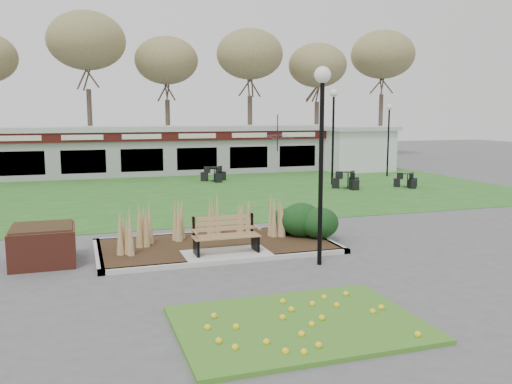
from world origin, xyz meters
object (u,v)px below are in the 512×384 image
object	(u,v)px
bistro_set_d	(407,183)
patio_umbrella	(277,148)
food_pavilion	(139,150)
service_hut	(357,148)
lamp_post_mid_right	(333,116)
bistro_set_c	(348,183)
park_bench	(225,234)
lamp_post_near_left	(322,122)
bistro_set_b	(215,176)
brick_planter	(43,245)
lamp_post_far_right	(389,124)

from	to	relation	value
bistro_set_d	patio_umbrella	xyz separation A→B (m)	(-4.00, 7.73, 1.33)
food_pavilion	service_hut	xyz separation A→B (m)	(13.50, -1.96, -0.03)
lamp_post_mid_right	bistro_set_c	xyz separation A→B (m)	(0.11, -1.51, -3.25)
park_bench	bistro_set_d	xyz separation A→B (m)	(12.00, 9.84, -0.34)
lamp_post_near_left	bistro_set_b	size ratio (longest dim) A/B	3.26
bistro_set_c	brick_planter	bearing A→B (deg)	-144.26
brick_planter	park_bench	bearing A→B (deg)	-9.69
brick_planter	bistro_set_c	distance (m)	16.50
patio_umbrella	service_hut	bearing A→B (deg)	1.92
lamp_post_near_left	bistro_set_c	size ratio (longest dim) A/B	3.13
brick_planter	lamp_post_far_right	size ratio (longest dim) A/B	0.36
lamp_post_mid_right	bistro_set_d	world-z (taller)	lamp_post_mid_right
food_pavilion	bistro_set_d	world-z (taller)	food_pavilion
brick_planter	lamp_post_mid_right	world-z (taller)	lamp_post_mid_right
park_bench	brick_planter	size ratio (longest dim) A/B	1.13
bistro_set_b	park_bench	bearing A→B (deg)	-102.94
park_bench	bistro_set_b	world-z (taller)	park_bench
park_bench	patio_umbrella	bearing A→B (deg)	65.52
lamp_post_far_right	bistro_set_d	xyz separation A→B (m)	(-1.59, -4.42, -2.80)
lamp_post_mid_right	lamp_post_far_right	bearing A→B (deg)	26.58
food_pavilion	bistro_set_d	bearing A→B (deg)	-39.45
brick_planter	bistro_set_c	bearing A→B (deg)	35.74
lamp_post_near_left	lamp_post_mid_right	world-z (taller)	lamp_post_mid_right
service_hut	bistro_set_b	distance (m)	10.40
brick_planter	bistro_set_d	bearing A→B (deg)	28.99
lamp_post_near_left	patio_umbrella	distance (m)	20.01
service_hut	lamp_post_far_right	bearing A→B (deg)	-88.56
bistro_set_b	bistro_set_c	distance (m)	7.30
park_bench	lamp_post_near_left	size ratio (longest dim) A/B	0.36
brick_planter	food_pavilion	bearing A→B (deg)	76.94
service_hut	lamp_post_near_left	world-z (taller)	lamp_post_near_left
service_hut	bistro_set_b	xyz separation A→B (m)	(-10.01, -2.57, -1.17)
park_bench	food_pavilion	distance (m)	19.73
lamp_post_near_left	lamp_post_far_right	bearing A→B (deg)	53.50
patio_umbrella	lamp_post_near_left	bearing A→B (deg)	-107.57
lamp_post_near_left	bistro_set_d	distance (m)	15.41
brick_planter	service_hut	world-z (taller)	service_hut
bistro_set_d	lamp_post_far_right	bearing A→B (deg)	70.22
brick_planter	bistro_set_b	distance (m)	16.44
bistro_set_d	patio_umbrella	size ratio (longest dim) A/B	0.49
service_hut	bistro_set_b	size ratio (longest dim) A/B	3.03
bistro_set_b	bistro_set_c	size ratio (longest dim) A/B	0.96
lamp_post_near_left	food_pavilion	bearing A→B (deg)	95.37
bistro_set_c	bistro_set_d	bearing A→B (deg)	-10.40
lamp_post_far_right	bistro_set_c	distance (m)	6.60
park_bench	lamp_post_far_right	xyz separation A→B (m)	(13.59, 14.26, 2.46)
lamp_post_near_left	lamp_post_mid_right	xyz separation A→B (m)	(6.90, 13.33, 0.09)
brick_planter	lamp_post_mid_right	distance (m)	17.62
lamp_post_far_right	patio_umbrella	bearing A→B (deg)	149.35
park_bench	lamp_post_mid_right	xyz separation A→B (m)	(8.89, 11.90, 2.95)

